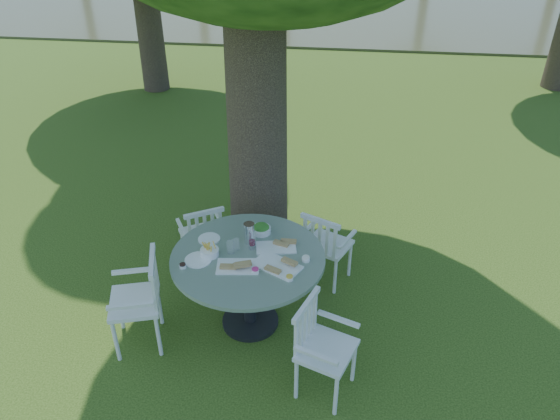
# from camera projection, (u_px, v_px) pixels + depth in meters

# --- Properties ---
(ground) EXTENTS (140.00, 140.00, 0.00)m
(ground) POSITION_uv_depth(u_px,v_px,m) (278.00, 285.00, 5.95)
(ground) COLOR #1E380B
(ground) RESTS_ON ground
(table) EXTENTS (1.43, 1.43, 0.83)m
(table) POSITION_uv_depth(u_px,v_px,m) (248.00, 269.00, 5.11)
(table) COLOR black
(table) RESTS_ON ground
(chair_ne) EXTENTS (0.58, 0.57, 0.88)m
(chair_ne) POSITION_uv_depth(u_px,v_px,m) (324.00, 244.00, 5.72)
(chair_ne) COLOR silver
(chair_ne) RESTS_ON ground
(chair_nw) EXTENTS (0.57, 0.56, 0.85)m
(chair_nw) POSITION_uv_depth(u_px,v_px,m) (204.00, 234.00, 5.90)
(chair_nw) COLOR silver
(chair_nw) RESTS_ON ground
(chair_sw) EXTENTS (0.57, 0.59, 0.96)m
(chair_sw) POSITION_uv_depth(u_px,v_px,m) (144.00, 295.00, 4.98)
(chair_sw) COLOR silver
(chair_sw) RESTS_ON ground
(chair_se) EXTENTS (0.56, 0.58, 0.91)m
(chair_se) POSITION_uv_depth(u_px,v_px,m) (317.00, 341.00, 4.53)
(chair_se) COLOR silver
(chair_se) RESTS_ON ground
(tableware) EXTENTS (1.16, 0.81, 0.21)m
(tableware) POSITION_uv_depth(u_px,v_px,m) (246.00, 247.00, 5.07)
(tableware) COLOR white
(tableware) RESTS_ON table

